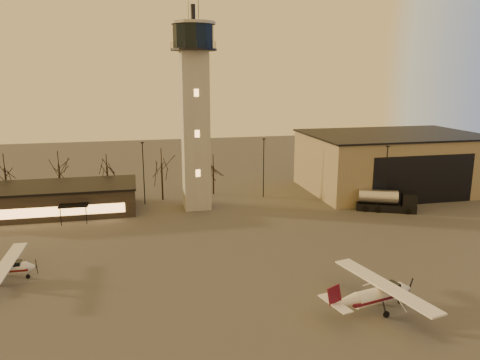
% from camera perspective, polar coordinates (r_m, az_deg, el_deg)
% --- Properties ---
extents(ground, '(220.00, 220.00, 0.00)m').
position_cam_1_polar(ground, '(46.86, -0.24, -13.45)').
color(ground, '#3D3A38').
rests_on(ground, ground).
extents(control_tower, '(6.80, 6.80, 32.60)m').
position_cam_1_polar(control_tower, '(71.71, -5.52, 9.27)').
color(control_tower, '#979490').
rests_on(control_tower, ground).
extents(hangar, '(30.60, 20.60, 10.30)m').
position_cam_1_polar(hangar, '(88.87, 17.98, 2.13)').
color(hangar, '#91805F').
rests_on(hangar, ground).
extents(terminal, '(25.40, 12.20, 4.30)m').
position_cam_1_polar(terminal, '(76.42, -22.08, -2.19)').
color(terminal, black).
rests_on(terminal, ground).
extents(light_poles, '(58.50, 12.25, 10.14)m').
position_cam_1_polar(light_poles, '(74.24, -5.06, 0.89)').
color(light_poles, black).
rests_on(light_poles, ground).
extents(tree_row, '(37.20, 9.20, 8.80)m').
position_cam_1_polar(tree_row, '(81.65, -15.79, 1.92)').
color(tree_row, black).
rests_on(tree_row, ground).
extents(cessna_front, '(9.88, 12.41, 3.42)m').
position_cam_1_polar(cessna_front, '(45.04, 16.72, -13.53)').
color(cessna_front, silver).
rests_on(cessna_front, ground).
extents(cessna_rear, '(8.52, 10.78, 2.98)m').
position_cam_1_polar(cessna_rear, '(54.40, -26.71, -9.88)').
color(cessna_rear, silver).
rests_on(cessna_rear, ground).
extents(fuel_truck, '(9.10, 5.94, 3.28)m').
position_cam_1_polar(fuel_truck, '(75.64, 17.35, -2.64)').
color(fuel_truck, black).
rests_on(fuel_truck, ground).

